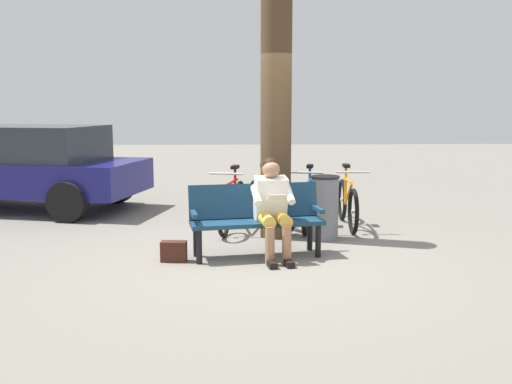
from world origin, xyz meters
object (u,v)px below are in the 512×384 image
at_px(bench, 256,214).
at_px(bicycle_blue, 347,203).
at_px(litter_bin, 325,208).
at_px(handbag, 174,251).
at_px(tree_trunk, 276,98).
at_px(parked_car, 25,166).
at_px(bicycle_purple, 308,204).
at_px(bicycle_black, 232,205).
at_px(bicycle_silver, 271,203).
at_px(person_reading, 272,203).

height_order(bench, bicycle_blue, bicycle_blue).
height_order(bench, litter_bin, litter_bin).
distance_m(bench, handbag, 1.08).
distance_m(litter_bin, bicycle_blue, 0.92).
xyz_separation_m(tree_trunk, parked_car, (4.25, -2.27, -1.14)).
height_order(handbag, bicycle_purple, bicycle_purple).
xyz_separation_m(litter_bin, bicycle_purple, (0.13, -0.74, -0.08)).
distance_m(litter_bin, bicycle_black, 1.43).
relative_size(tree_trunk, bicycle_silver, 2.42).
xyz_separation_m(bench, parked_car, (3.93, -3.28, 0.27)).
height_order(litter_bin, bicycle_black, bicycle_black).
xyz_separation_m(person_reading, parked_car, (4.13, -3.41, 0.11)).
bearing_deg(bicycle_purple, bicycle_black, -73.25).
xyz_separation_m(litter_bin, parked_car, (4.91, -2.47, 0.34)).
height_order(litter_bin, parked_car, parked_car).
distance_m(bicycle_silver, parked_car, 4.54).
distance_m(bicycle_blue, bicycle_black, 1.73).
bearing_deg(bench, bicycle_black, -88.60).
xyz_separation_m(bench, bicycle_black, (0.29, -1.47, -0.15)).
bearing_deg(person_reading, litter_bin, -139.22).
bearing_deg(handbag, bicycle_black, -111.82).
xyz_separation_m(person_reading, bicycle_silver, (-0.09, -1.79, -0.31)).
bearing_deg(bicycle_silver, bicycle_blue, 65.60).
xyz_separation_m(tree_trunk, bicycle_blue, (-1.13, -0.59, -1.56)).
relative_size(bench, bicycle_silver, 1.05).
xyz_separation_m(handbag, parked_car, (2.96, -3.53, 0.65)).
xyz_separation_m(person_reading, tree_trunk, (-0.12, -1.14, 1.25)).
bearing_deg(tree_trunk, person_reading, 84.02).
bearing_deg(bench, person_reading, 136.26).
xyz_separation_m(litter_bin, bicycle_black, (1.26, -0.66, -0.08)).
relative_size(bench, bicycle_purple, 1.00).
bearing_deg(bicycle_purple, parked_car, -97.55).
height_order(bicycle_blue, bicycle_black, same).
distance_m(tree_trunk, bicycle_black, 1.73).
height_order(handbag, litter_bin, litter_bin).
distance_m(bicycle_purple, bicycle_silver, 0.57).
bearing_deg(bicycle_blue, handbag, -50.91).
height_order(bench, tree_trunk, tree_trunk).
xyz_separation_m(tree_trunk, bicycle_black, (0.60, -0.46, -1.56)).
bearing_deg(tree_trunk, handbag, 44.14).
bearing_deg(person_reading, bicycle_blue, -135.48).
bearing_deg(bicycle_black, handbag, -9.03).
relative_size(bench, bicycle_blue, 0.99).
xyz_separation_m(handbag, bicycle_blue, (-2.42, -1.84, 0.24)).
bearing_deg(handbag, bicycle_purple, -135.30).
bearing_deg(bench, bicycle_silver, -109.50).
bearing_deg(bicycle_purple, bicycle_silver, -87.62).
xyz_separation_m(bicycle_blue, bicycle_black, (1.73, 0.13, 0.00)).
bearing_deg(bicycle_black, bicycle_silver, 120.87).
distance_m(bench, parked_car, 5.13).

